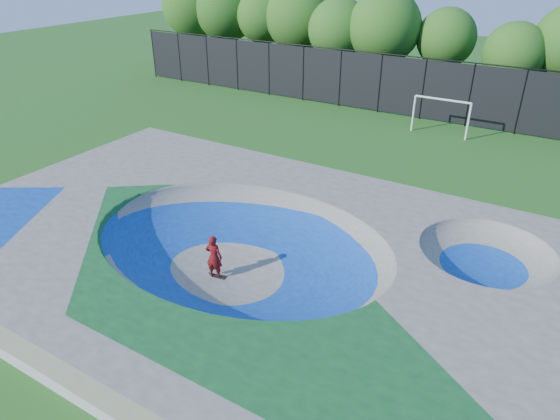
# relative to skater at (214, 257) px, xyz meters

# --- Properties ---
(ground) EXTENTS (120.00, 120.00, 0.00)m
(ground) POSITION_rel_skater_xyz_m (0.61, 0.72, -0.83)
(ground) COLOR #1E5417
(ground) RESTS_ON ground
(skate_deck) EXTENTS (22.00, 14.00, 1.50)m
(skate_deck) POSITION_rel_skater_xyz_m (0.61, 0.72, -0.08)
(skate_deck) COLOR gray
(skate_deck) RESTS_ON ground
(skater) EXTENTS (0.67, 0.51, 1.67)m
(skater) POSITION_rel_skater_xyz_m (0.00, 0.00, 0.00)
(skater) COLOR #B60E0E
(skater) RESTS_ON ground
(skateboard) EXTENTS (0.81, 0.39, 0.05)m
(skateboard) POSITION_rel_skater_xyz_m (0.00, 0.00, -0.81)
(skateboard) COLOR black
(skateboard) RESTS_ON ground
(soccer_goal) EXTENTS (3.45, 0.12, 2.28)m
(soccer_goal) POSITION_rel_skater_xyz_m (2.58, 19.07, 0.75)
(soccer_goal) COLOR white
(soccer_goal) RESTS_ON ground
(fence) EXTENTS (48.09, 0.09, 4.04)m
(fence) POSITION_rel_skater_xyz_m (0.61, 21.72, 1.26)
(fence) COLOR black
(fence) RESTS_ON ground
(treeline) EXTENTS (53.35, 7.65, 8.51)m
(treeline) POSITION_rel_skater_xyz_m (-1.72, 26.85, 4.25)
(treeline) COLOR #4D3426
(treeline) RESTS_ON ground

